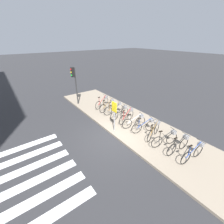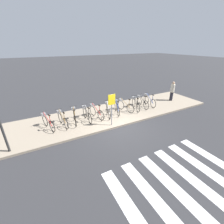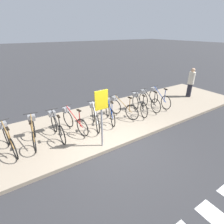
{
  "view_description": "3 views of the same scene",
  "coord_description": "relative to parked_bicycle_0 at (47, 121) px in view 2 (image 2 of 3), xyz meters",
  "views": [
    {
      "loc": [
        5.79,
        -4.5,
        5.35
      ],
      "look_at": [
        -1.07,
        0.63,
        1.06
      ],
      "focal_mm": 24.0,
      "sensor_mm": 36.0,
      "label": 1
    },
    {
      "loc": [
        -4.1,
        -6.74,
        4.63
      ],
      "look_at": [
        -0.16,
        0.69,
        0.78
      ],
      "focal_mm": 24.0,
      "sensor_mm": 36.0,
      "label": 2
    },
    {
      "loc": [
        -2.75,
        -3.96,
        3.64
      ],
      "look_at": [
        0.69,
        1.39,
        0.65
      ],
      "focal_mm": 28.0,
      "sensor_mm": 36.0,
      "label": 3
    }
  ],
  "objects": [
    {
      "name": "parked_bicycle_1",
      "position": [
        0.82,
        -0.02,
        0.0
      ],
      "size": [
        0.46,
        1.61,
        1.0
      ],
      "color": "black",
      "rests_on": "sidewalk"
    },
    {
      "name": "parked_bicycle_0",
      "position": [
        0.0,
        0.0,
        0.0
      ],
      "size": [
        0.62,
        1.57,
        1.0
      ],
      "color": "black",
      "rests_on": "sidewalk"
    },
    {
      "name": "parked_bicycle_4",
      "position": [
        3.0,
        0.03,
        0.0
      ],
      "size": [
        0.52,
        1.6,
        1.0
      ],
      "color": "black",
      "rests_on": "sidewalk"
    },
    {
      "name": "parked_bicycle_3",
      "position": [
        2.35,
        -0.03,
        0.0
      ],
      "size": [
        0.46,
        1.63,
        1.0
      ],
      "color": "black",
      "rests_on": "sidewalk"
    },
    {
      "name": "parked_bicycle_6",
      "position": [
        4.61,
        0.03,
        0.0
      ],
      "size": [
        0.65,
        1.55,
        1.0
      ],
      "color": "black",
      "rests_on": "sidewalk"
    },
    {
      "name": "parked_bicycle_9",
      "position": [
        6.86,
        0.05,
        0.0
      ],
      "size": [
        0.46,
        1.62,
        1.0
      ],
      "color": "black",
      "rests_on": "sidewalk"
    },
    {
      "name": "ground_plane",
      "position": [
        3.82,
        -1.72,
        -0.56
      ],
      "size": [
        120.0,
        120.0,
        0.0
      ],
      "primitive_type": "plane",
      "color": "#2D2D30"
    },
    {
      "name": "pedestrian",
      "position": [
        10.04,
        0.03,
        0.42
      ],
      "size": [
        0.34,
        0.34,
        1.64
      ],
      "color": "#23232D",
      "rests_on": "sidewalk"
    },
    {
      "name": "parked_bicycle_8",
      "position": [
        6.16,
        -0.06,
        0.0
      ],
      "size": [
        0.61,
        1.57,
        1.0
      ],
      "color": "black",
      "rests_on": "sidewalk"
    },
    {
      "name": "parked_bicycle_2",
      "position": [
        1.58,
        0.03,
        0.0
      ],
      "size": [
        0.46,
        1.61,
        1.0
      ],
      "color": "black",
      "rests_on": "sidewalk"
    },
    {
      "name": "sidewalk",
      "position": [
        3.82,
        0.1,
        -0.5
      ],
      "size": [
        16.4,
        3.65,
        0.12
      ],
      "color": "gray",
      "rests_on": "ground_plane"
    },
    {
      "name": "parked_bicycle_10",
      "position": [
        7.58,
        0.07,
        0.0
      ],
      "size": [
        0.46,
        1.62,
        1.0
      ],
      "color": "black",
      "rests_on": "sidewalk"
    },
    {
      "name": "sign_post",
      "position": [
        3.43,
        -1.43,
        0.89
      ],
      "size": [
        0.44,
        0.07,
        1.94
      ],
      "color": "#99999E",
      "rests_on": "sidewalk"
    },
    {
      "name": "parked_bicycle_5",
      "position": [
        3.86,
        -0.07,
        0.0
      ],
      "size": [
        0.62,
        1.56,
        1.0
      ],
      "color": "black",
      "rests_on": "sidewalk"
    },
    {
      "name": "parked_bicycle_7",
      "position": [
        5.27,
        0.06,
        0.0
      ],
      "size": [
        0.59,
        1.57,
        1.0
      ],
      "color": "black",
      "rests_on": "sidewalk"
    }
  ]
}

